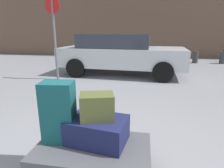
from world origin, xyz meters
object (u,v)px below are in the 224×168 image
at_px(luggage_cart, 93,152).
at_px(no_parking_sign, 54,30).
at_px(bollard_kerb_mid, 223,58).
at_px(parked_car, 120,53).
at_px(suitcase_navy_front_right, 98,130).
at_px(duffel_bag_olive_topmost_pile, 97,107).
at_px(suitcase_teal_center, 59,112).
at_px(bollard_kerb_near, 195,57).

height_order(luggage_cart, no_parking_sign, no_parking_sign).
bearing_deg(bollard_kerb_mid, parked_car, -145.58).
height_order(luggage_cart, suitcase_navy_front_right, suitcase_navy_front_right).
bearing_deg(bollard_kerb_mid, duffel_bag_olive_topmost_pile, -117.19).
height_order(suitcase_navy_front_right, suitcase_teal_center, suitcase_teal_center).
xyz_separation_m(suitcase_navy_front_right, no_parking_sign, (-2.28, 3.83, 1.07)).
bearing_deg(no_parking_sign, bollard_kerb_mid, 33.57).
bearing_deg(parked_car, luggage_cart, -85.95).
xyz_separation_m(luggage_cart, parked_car, (-0.36, 5.08, 0.49)).
height_order(suitcase_navy_front_right, duffel_bag_olive_topmost_pile, duffel_bag_olive_topmost_pile).
height_order(suitcase_navy_front_right, bollard_kerb_near, suitcase_navy_front_right).
bearing_deg(bollard_kerb_mid, luggage_cart, -117.09).
bearing_deg(no_parking_sign, bollard_kerb_near, 39.40).
bearing_deg(duffel_bag_olive_topmost_pile, luggage_cart, -123.15).
relative_size(suitcase_navy_front_right, bollard_kerb_mid, 1.06).
xyz_separation_m(suitcase_navy_front_right, duffel_bag_olive_topmost_pile, (0.00, 0.00, 0.27)).
height_order(luggage_cart, duffel_bag_olive_topmost_pile, duffel_bag_olive_topmost_pile).
bearing_deg(duffel_bag_olive_topmost_pile, bollard_kerb_near, 54.76).
bearing_deg(bollard_kerb_near, bollard_kerb_mid, 0.00).
bearing_deg(no_parking_sign, parked_car, 31.44).
relative_size(suitcase_teal_center, bollard_kerb_mid, 1.14).
distance_m(suitcase_navy_front_right, suitcase_teal_center, 0.46).
relative_size(luggage_cart, suitcase_navy_front_right, 1.94).
bearing_deg(luggage_cart, bollard_kerb_mid, 62.91).
height_order(suitcase_teal_center, no_parking_sign, no_parking_sign).
bearing_deg(suitcase_navy_front_right, parked_car, 103.11).
distance_m(suitcase_teal_center, bollard_kerb_near, 8.82).
height_order(suitcase_teal_center, bollard_kerb_mid, suitcase_teal_center).
bearing_deg(duffel_bag_olive_topmost_pile, suitcase_navy_front_right, 0.00).
relative_size(suitcase_navy_front_right, no_parking_sign, 0.25).
distance_m(luggage_cart, suitcase_navy_front_right, 0.23).
bearing_deg(suitcase_navy_front_right, bollard_kerb_mid, 71.44).
relative_size(bollard_kerb_mid, no_parking_sign, 0.23).
distance_m(luggage_cart, duffel_bag_olive_topmost_pile, 0.49).
bearing_deg(bollard_kerb_near, suitcase_navy_front_right, -109.85).
bearing_deg(bollard_kerb_mid, suitcase_teal_center, -119.30).
xyz_separation_m(bollard_kerb_near, bollard_kerb_mid, (1.24, 0.00, 0.00)).
bearing_deg(luggage_cart, bollard_kerb_near, 70.18).
relative_size(suitcase_teal_center, duffel_bag_olive_topmost_pile, 1.93).
distance_m(suitcase_navy_front_right, no_parking_sign, 4.59).
height_order(luggage_cart, bollard_kerb_near, bollard_kerb_near).
xyz_separation_m(suitcase_navy_front_right, parked_car, (-0.39, 4.99, 0.29)).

